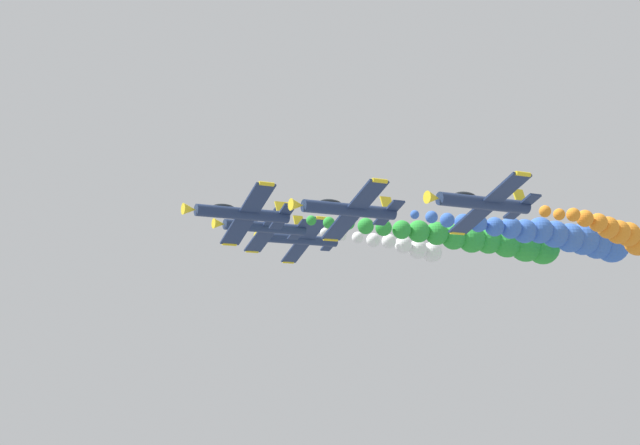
% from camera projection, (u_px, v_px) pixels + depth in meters
% --- Properties ---
extents(airplane_lead, '(8.60, 10.35, 4.82)m').
position_uv_depth(airplane_lead, '(241.00, 213.00, 80.55)').
color(airplane_lead, navy).
extents(smoke_trail_lead, '(6.04, 27.42, 3.99)m').
position_uv_depth(smoke_trail_lead, '(487.00, 240.00, 90.64)').
color(smoke_trail_lead, green).
extents(airplane_left_inner, '(8.82, 10.35, 4.35)m').
position_uv_depth(airplane_left_inner, '(348.00, 209.00, 76.81)').
color(airplane_left_inner, navy).
extents(smoke_trail_left_inner, '(3.62, 25.54, 4.00)m').
position_uv_depth(smoke_trail_left_inner, '(567.00, 237.00, 87.88)').
color(smoke_trail_left_inner, blue).
extents(airplane_right_inner, '(8.85, 10.35, 4.29)m').
position_uv_depth(airplane_right_inner, '(264.00, 227.00, 91.63)').
color(airplane_right_inner, navy).
extents(smoke_trail_right_inner, '(2.35, 15.87, 2.90)m').
position_uv_depth(smoke_trail_right_inner, '(406.00, 246.00, 100.10)').
color(smoke_trail_right_inner, white).
extents(airplane_left_outer, '(8.96, 10.35, 4.02)m').
position_uv_depth(airplane_left_outer, '(483.00, 203.00, 72.70)').
color(airplane_left_outer, navy).
extents(smoke_trail_left_outer, '(3.69, 14.82, 3.47)m').
position_uv_depth(smoke_trail_left_outer, '(618.00, 232.00, 81.43)').
color(smoke_trail_left_outer, orange).
extents(airplane_right_outer, '(8.74, 10.35, 4.54)m').
position_uv_depth(airplane_right_outer, '(300.00, 239.00, 101.22)').
color(airplane_right_outer, navy).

